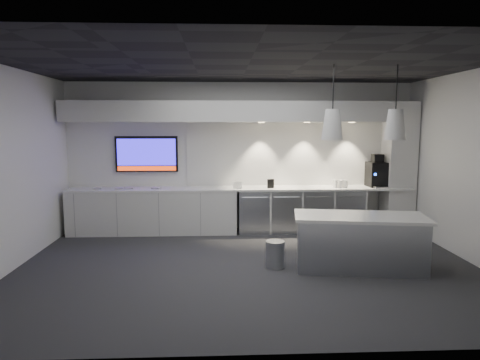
{
  "coord_description": "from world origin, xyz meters",
  "views": [
    {
      "loc": [
        -0.41,
        -6.27,
        2.15
      ],
      "look_at": [
        -0.07,
        1.1,
        1.19
      ],
      "focal_mm": 32.0,
      "sensor_mm": 36.0,
      "label": 1
    }
  ],
  "objects_px": {
    "coffee_machine": "(377,173)",
    "island": "(359,242)",
    "wall_tv": "(147,154)",
    "bin": "(275,254)"
  },
  "relations": [
    {
      "from": "wall_tv",
      "to": "bin",
      "type": "xyz_separation_m",
      "value": [
        2.31,
        -2.47,
        -1.36
      ]
    },
    {
      "from": "coffee_machine",
      "to": "island",
      "type": "bearing_deg",
      "value": -116.54
    },
    {
      "from": "bin",
      "to": "wall_tv",
      "type": "bearing_deg",
      "value": 133.04
    },
    {
      "from": "wall_tv",
      "to": "island",
      "type": "relative_size",
      "value": 0.62
    },
    {
      "from": "coffee_machine",
      "to": "bin",
      "type": "bearing_deg",
      "value": -138.01
    },
    {
      "from": "wall_tv",
      "to": "island",
      "type": "bearing_deg",
      "value": -36.14
    },
    {
      "from": "island",
      "to": "bin",
      "type": "xyz_separation_m",
      "value": [
        -1.25,
        0.13,
        -0.21
      ]
    },
    {
      "from": "island",
      "to": "wall_tv",
      "type": "bearing_deg",
      "value": 152.64
    },
    {
      "from": "island",
      "to": "coffee_machine",
      "type": "distance_m",
      "value": 2.71
    },
    {
      "from": "wall_tv",
      "to": "bin",
      "type": "bearing_deg",
      "value": -46.96
    }
  ]
}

